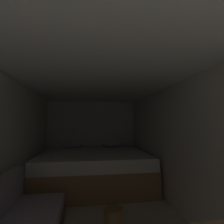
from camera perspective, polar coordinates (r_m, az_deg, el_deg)
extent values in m
cube|color=silver|center=(5.27, -6.39, -7.59)|extent=(2.55, 0.05, 2.00)
cube|color=silver|center=(2.76, -31.34, -10.56)|extent=(0.05, 5.39, 2.00)
cube|color=silver|center=(2.94, 21.57, -10.39)|extent=(0.05, 5.39, 2.00)
cube|color=white|center=(2.63, -3.86, 11.12)|extent=(2.55, 5.39, 0.05)
cube|color=#9E7247|center=(4.31, -5.87, -18.67)|extent=(2.33, 2.04, 0.49)
cube|color=white|center=(4.23, -5.84, -13.92)|extent=(2.29, 2.00, 0.23)
ellipsoid|color=white|center=(5.01, -12.39, -10.09)|extent=(0.52, 0.32, 0.14)
ellipsoid|color=white|center=(5.05, -0.22, -10.13)|extent=(0.52, 0.32, 0.14)
cylinder|color=olive|center=(2.91, 0.60, -29.48)|extent=(0.26, 0.26, 0.18)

